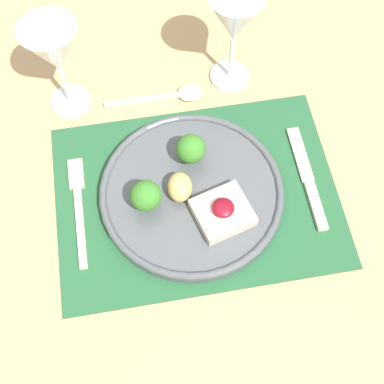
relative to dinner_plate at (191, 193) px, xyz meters
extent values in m
plane|color=gray|center=(0.01, 0.00, -0.74)|extent=(8.00, 8.00, 0.00)
cube|color=tan|center=(0.01, 0.00, -0.03)|extent=(1.59, 1.07, 0.03)
cube|color=#235633|center=(0.01, 0.00, -0.02)|extent=(0.44, 0.32, 0.00)
cylinder|color=#4C5156|center=(0.00, 0.00, -0.01)|extent=(0.29, 0.29, 0.02)
torus|color=#4C5156|center=(0.00, 0.00, 0.00)|extent=(0.29, 0.29, 0.01)
cube|color=beige|center=(0.04, -0.04, 0.01)|extent=(0.10, 0.09, 0.02)
ellipsoid|color=maroon|center=(0.04, -0.04, 0.03)|extent=(0.03, 0.03, 0.01)
cylinder|color=#84B256|center=(0.01, 0.06, 0.01)|extent=(0.01, 0.01, 0.02)
sphere|color=#387A28|center=(0.01, 0.06, 0.03)|extent=(0.05, 0.05, 0.05)
cylinder|color=#84B256|center=(-0.07, -0.01, 0.01)|extent=(0.01, 0.01, 0.02)
sphere|color=#387A28|center=(-0.07, -0.01, 0.03)|extent=(0.05, 0.05, 0.05)
ellipsoid|color=tan|center=(-0.02, 0.01, 0.02)|extent=(0.05, 0.05, 0.04)
cube|color=beige|center=(-0.18, -0.02, -0.01)|extent=(0.01, 0.14, 0.01)
cube|color=beige|center=(-0.18, 0.07, -0.01)|extent=(0.02, 0.05, 0.01)
cube|color=beige|center=(0.19, -0.05, -0.01)|extent=(0.02, 0.08, 0.01)
cube|color=beige|center=(0.19, 0.05, -0.01)|extent=(0.02, 0.10, 0.00)
cube|color=beige|center=(-0.05, 0.20, -0.02)|extent=(0.13, 0.01, 0.01)
ellipsoid|color=beige|center=(0.03, 0.20, -0.01)|extent=(0.05, 0.04, 0.01)
cylinder|color=white|center=(0.11, 0.23, -0.02)|extent=(0.07, 0.07, 0.01)
cylinder|color=white|center=(0.11, 0.23, 0.03)|extent=(0.01, 0.01, 0.09)
cone|color=white|center=(0.11, 0.23, 0.12)|extent=(0.09, 0.09, 0.09)
cylinder|color=white|center=(-0.18, 0.22, -0.02)|extent=(0.07, 0.07, 0.01)
cylinder|color=white|center=(-0.18, 0.22, 0.03)|extent=(0.01, 0.01, 0.08)
cone|color=white|center=(-0.18, 0.22, 0.11)|extent=(0.09, 0.09, 0.09)
camera|label=1|loc=(-0.06, -0.37, 0.74)|focal=50.00mm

